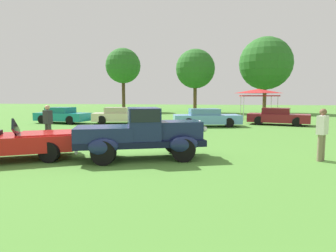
# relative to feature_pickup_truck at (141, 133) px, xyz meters

# --- Properties ---
(ground_plane) EXTENTS (120.00, 120.00, 0.00)m
(ground_plane) POSITION_rel_feature_pickup_truck_xyz_m (-0.53, 0.39, -0.86)
(ground_plane) COLOR #4C8433
(feature_pickup_truck) EXTENTS (4.41, 2.82, 1.70)m
(feature_pickup_truck) POSITION_rel_feature_pickup_truck_xyz_m (0.00, 0.00, 0.00)
(feature_pickup_truck) COLOR black
(feature_pickup_truck) RESTS_ON ground_plane
(neighbor_convertible) EXTENTS (4.44, 3.43, 1.40)m
(neighbor_convertible) POSITION_rel_feature_pickup_truck_xyz_m (-4.11, -0.88, -0.29)
(neighbor_convertible) COLOR red
(neighbor_convertible) RESTS_ON ground_plane
(show_car_teal) EXTENTS (4.38, 2.29, 1.22)m
(show_car_teal) POSITION_rel_feature_pickup_truck_xyz_m (-9.17, 11.25, -0.26)
(show_car_teal) COLOR teal
(show_car_teal) RESTS_ON ground_plane
(show_car_cream) EXTENTS (4.08, 2.44, 1.22)m
(show_car_cream) POSITION_rel_feature_pickup_truck_xyz_m (-4.82, 11.72, -0.27)
(show_car_cream) COLOR beige
(show_car_cream) RESTS_ON ground_plane
(show_car_skyblue) EXTENTS (4.78, 2.63, 1.22)m
(show_car_skyblue) POSITION_rel_feature_pickup_truck_xyz_m (1.88, 10.56, -0.26)
(show_car_skyblue) COLOR #669EDB
(show_car_skyblue) RESTS_ON ground_plane
(show_car_burgundy) EXTENTS (4.50, 2.80, 1.22)m
(show_car_burgundy) POSITION_rel_feature_pickup_truck_xyz_m (6.97, 12.48, -0.26)
(show_car_burgundy) COLOR maroon
(show_car_burgundy) RESTS_ON ground_plane
(spectator_near_truck) EXTENTS (0.44, 0.46, 1.69)m
(spectator_near_truck) POSITION_rel_feature_pickup_truck_xyz_m (5.80, 0.58, 0.05)
(spectator_near_truck) COLOR #7F7056
(spectator_near_truck) RESTS_ON ground_plane
(spectator_between_cars) EXTENTS (0.47, 0.39, 1.69)m
(spectator_between_cars) POSITION_rel_feature_pickup_truck_xyz_m (-4.87, 2.43, 0.05)
(spectator_between_cars) COLOR #383838
(spectator_between_cars) RESTS_ON ground_plane
(canopy_tent_left_field) EXTENTS (3.05, 3.05, 2.71)m
(canopy_tent_left_field) POSITION_rel_feature_pickup_truck_xyz_m (6.25, 17.13, 1.56)
(canopy_tent_left_field) COLOR #B7B7BC
(canopy_tent_left_field) RESTS_ON ground_plane
(treeline_far_left) EXTENTS (4.63, 4.63, 8.40)m
(treeline_far_left) POSITION_rel_feature_pickup_truck_xyz_m (-9.61, 28.03, 5.19)
(treeline_far_left) COLOR #47331E
(treeline_far_left) RESTS_ON ground_plane
(treeline_mid_left) EXTENTS (4.91, 4.91, 7.95)m
(treeline_mid_left) POSITION_rel_feature_pickup_truck_xyz_m (0.01, 27.40, 4.60)
(treeline_mid_left) COLOR brown
(treeline_mid_left) RESTS_ON ground_plane
(treeline_center) EXTENTS (6.36, 6.36, 9.21)m
(treeline_center) POSITION_rel_feature_pickup_truck_xyz_m (8.55, 27.64, 5.15)
(treeline_center) COLOR brown
(treeline_center) RESTS_ON ground_plane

